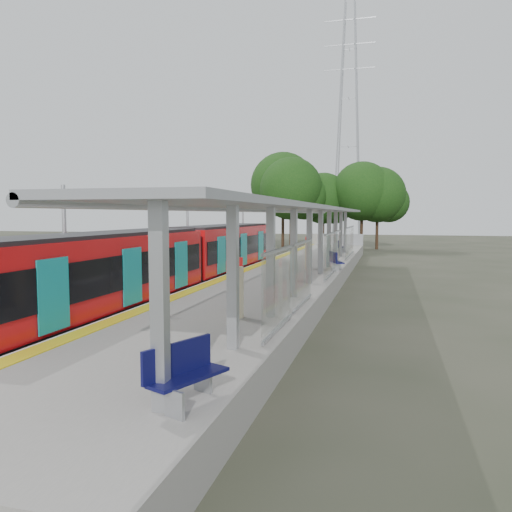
# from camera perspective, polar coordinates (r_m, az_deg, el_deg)

# --- Properties ---
(ground) EXTENTS (200.00, 200.00, 0.00)m
(ground) POSITION_cam_1_polar(r_m,az_deg,el_deg) (11.80, -15.43, -16.67)
(ground) COLOR #474438
(ground) RESTS_ON ground
(trackbed) EXTENTS (3.00, 70.00, 0.24)m
(trackbed) POSITION_cam_1_polar(r_m,az_deg,el_deg) (31.42, -4.03, -2.86)
(trackbed) COLOR #59544C
(trackbed) RESTS_ON ground
(platform) EXTENTS (6.00, 50.00, 1.00)m
(platform) POSITION_cam_1_polar(r_m,az_deg,el_deg) (30.22, 4.07, -2.44)
(platform) COLOR gray
(platform) RESTS_ON ground
(tactile_strip) EXTENTS (0.60, 50.00, 0.02)m
(tactile_strip) POSITION_cam_1_polar(r_m,az_deg,el_deg) (30.74, -0.60, -1.34)
(tactile_strip) COLOR yellow
(tactile_strip) RESTS_ON platform
(end_fence) EXTENTS (6.00, 0.10, 1.20)m
(end_fence) POSITION_cam_1_polar(r_m,az_deg,el_deg) (54.75, 9.01, 1.89)
(end_fence) COLOR #9EA0A5
(end_fence) RESTS_ON platform
(train) EXTENTS (2.74, 27.60, 3.62)m
(train) POSITION_cam_1_polar(r_m,az_deg,el_deg) (25.12, -8.92, -0.38)
(train) COLOR black
(train) RESTS_ON ground
(canopy) EXTENTS (3.27, 38.00, 3.66)m
(canopy) POSITION_cam_1_polar(r_m,az_deg,el_deg) (25.95, 6.02, 4.56)
(canopy) COLOR #9EA0A5
(canopy) RESTS_ON platform
(pylon) EXTENTS (8.00, 4.00, 38.00)m
(pylon) POSITION_cam_1_polar(r_m,az_deg,el_deg) (84.01, 10.52, 14.77)
(pylon) COLOR #9EA0A5
(pylon) RESTS_ON ground
(tree_cluster) EXTENTS (19.02, 10.97, 12.09)m
(tree_cluster) POSITION_cam_1_polar(r_m,az_deg,el_deg) (62.35, 7.47, 7.45)
(tree_cluster) COLOR #382316
(tree_cluster) RESTS_ON ground
(catenary_masts) EXTENTS (2.08, 48.16, 5.40)m
(catenary_masts) POSITION_cam_1_polar(r_m,az_deg,el_deg) (30.85, -7.68, 2.17)
(catenary_masts) COLOR #9EA0A5
(catenary_masts) RESTS_ON ground
(bench_near) EXTENTS (1.08, 1.64, 1.08)m
(bench_near) POSITION_cam_1_polar(r_m,az_deg,el_deg) (8.94, -8.20, -12.94)
(bench_near) COLOR #0E0F49
(bench_near) RESTS_ON platform
(bench_mid) EXTENTS (1.05, 1.66, 1.09)m
(bench_mid) POSITION_cam_1_polar(r_m,az_deg,el_deg) (29.82, 9.04, -0.51)
(bench_mid) COLOR #0E0F49
(bench_mid) RESTS_ON platform
(bench_far) EXTENTS (0.52, 1.50, 1.01)m
(bench_far) POSITION_cam_1_polar(r_m,az_deg,el_deg) (44.43, 9.55, 1.15)
(bench_far) COLOR #0E0F49
(bench_far) RESTS_ON platform
(info_pillar_near) EXTENTS (0.43, 0.43, 1.93)m
(info_pillar_near) POSITION_cam_1_polar(r_m,az_deg,el_deg) (15.92, -2.20, -4.07)
(info_pillar_near) COLOR beige
(info_pillar_near) RESTS_ON platform
(info_pillar_far) EXTENTS (0.44, 0.44, 1.94)m
(info_pillar_far) POSITION_cam_1_polar(r_m,az_deg,el_deg) (30.42, 6.01, 0.13)
(info_pillar_far) COLOR beige
(info_pillar_far) RESTS_ON platform
(litter_bin) EXTENTS (0.52, 0.52, 0.86)m
(litter_bin) POSITION_cam_1_polar(r_m,az_deg,el_deg) (24.82, 4.28, -1.85)
(litter_bin) COLOR #9EA0A5
(litter_bin) RESTS_ON platform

